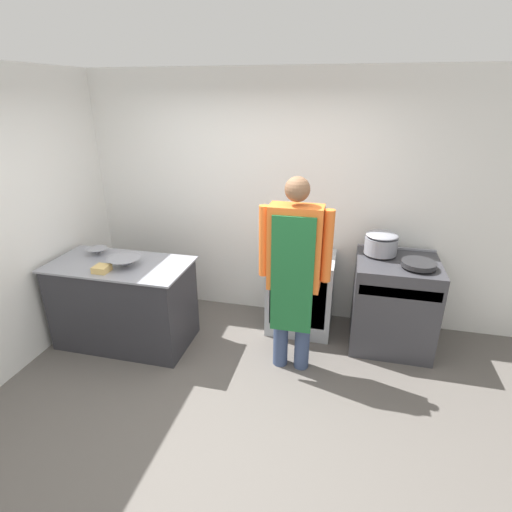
{
  "coord_description": "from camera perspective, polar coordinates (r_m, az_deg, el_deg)",
  "views": [
    {
      "loc": [
        0.97,
        -2.46,
        2.46
      ],
      "look_at": [
        0.15,
        0.96,
        1.01
      ],
      "focal_mm": 28.0,
      "sensor_mm": 36.0,
      "label": 1
    }
  ],
  "objects": [
    {
      "name": "ground_plane",
      "position": [
        3.61,
        -6.3,
        -20.69
      ],
      "size": [
        14.0,
        14.0,
        0.0
      ],
      "primitive_type": "plane",
      "color": "#5B5651"
    },
    {
      "name": "wall_back",
      "position": [
        4.48,
        0.57,
        8.09
      ],
      "size": [
        8.0,
        0.05,
        2.7
      ],
      "color": "white",
      "rests_on": "ground_plane"
    },
    {
      "name": "wall_left",
      "position": [
        4.67,
        -26.15,
        6.39
      ],
      "size": [
        0.05,
        8.0,
        2.7
      ],
      "color": "white",
      "rests_on": "ground_plane"
    },
    {
      "name": "prep_counter",
      "position": [
        4.35,
        -18.29,
        -6.38
      ],
      "size": [
        1.39,
        0.72,
        0.89
      ],
      "color": "#2D2D33",
      "rests_on": "ground_plane"
    },
    {
      "name": "stove",
      "position": [
        4.31,
        18.97,
        -6.41
      ],
      "size": [
        0.79,
        0.72,
        0.95
      ],
      "color": "#38383D",
      "rests_on": "ground_plane"
    },
    {
      "name": "fridge_unit",
      "position": [
        4.4,
        6.41,
        -5.2
      ],
      "size": [
        0.68,
        0.59,
        0.85
      ],
      "color": "#A8ADB2",
      "rests_on": "ground_plane"
    },
    {
      "name": "person_cook",
      "position": [
        3.49,
        5.48,
        -1.47
      ],
      "size": [
        0.64,
        0.24,
        1.83
      ],
      "color": "#38476B",
      "rests_on": "ground_plane"
    },
    {
      "name": "mixing_bowl",
      "position": [
        4.06,
        -18.26,
        -0.84
      ],
      "size": [
        0.32,
        0.32,
        0.09
      ],
      "color": "gray",
      "rests_on": "prep_counter"
    },
    {
      "name": "small_bowl",
      "position": [
        4.47,
        -21.71,
        0.64
      ],
      "size": [
        0.21,
        0.21,
        0.06
      ],
      "color": "gray",
      "rests_on": "prep_counter"
    },
    {
      "name": "plastic_tub",
      "position": [
        4.02,
        -21.18,
        -1.72
      ],
      "size": [
        0.14,
        0.14,
        0.06
      ],
      "color": "#D8B266",
      "rests_on": "prep_counter"
    },
    {
      "name": "stock_pot",
      "position": [
        4.17,
        17.43,
        1.81
      ],
      "size": [
        0.32,
        0.32,
        0.22
      ],
      "color": "gray",
      "rests_on": "stove"
    },
    {
      "name": "saute_pan",
      "position": [
        4.01,
        22.23,
        -1.05
      ],
      "size": [
        0.32,
        0.32,
        0.05
      ],
      "color": "#262628",
      "rests_on": "stove"
    }
  ]
}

